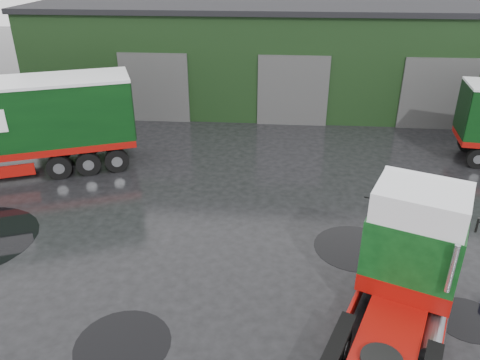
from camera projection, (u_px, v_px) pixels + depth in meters
name	position (u px, v px, depth m)	size (l,w,h in m)	color
ground	(236.00, 267.00, 15.11)	(100.00, 100.00, 0.00)	black
warehouse	(292.00, 50.00, 31.43)	(32.40, 12.40, 6.30)	black
hero_tractor	(401.00, 286.00, 11.25)	(2.68, 6.31, 3.92)	#0E3D15
tree_back_a	(198.00, 7.00, 40.25)	(4.40, 4.40, 9.50)	black
tree_back_b	(385.00, 21.00, 39.51)	(4.40, 4.40, 7.50)	black
puddle_0	(123.00, 344.00, 12.17)	(2.52, 2.52, 0.01)	black
puddle_1	(355.00, 248.00, 16.10)	(2.81, 2.81, 0.01)	black
puddle_4	(467.00, 319.00, 12.98)	(1.85, 1.85, 0.01)	black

